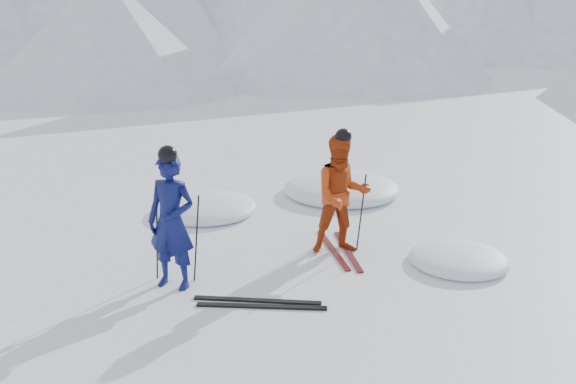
# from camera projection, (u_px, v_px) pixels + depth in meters

# --- Properties ---
(ground) EXTENTS (160.00, 160.00, 0.00)m
(ground) POSITION_uv_depth(u_px,v_px,m) (384.00, 283.00, 8.61)
(ground) COLOR white
(ground) RESTS_ON ground
(skier_blue) EXTENTS (0.74, 0.53, 1.90)m
(skier_blue) POSITION_uv_depth(u_px,v_px,m) (171.00, 222.00, 8.25)
(skier_blue) COLOR #0C124D
(skier_blue) RESTS_ON ground
(skier_red) EXTENTS (1.12, 1.01, 1.88)m
(skier_red) POSITION_uv_depth(u_px,v_px,m) (342.00, 195.00, 9.50)
(skier_red) COLOR #AF350E
(skier_red) RESTS_ON ground
(pole_blue_left) EXTENTS (0.13, 0.09, 1.26)m
(pole_blue_left) POSITION_uv_depth(u_px,v_px,m) (157.00, 238.00, 8.55)
(pole_blue_left) COLOR black
(pole_blue_left) RESTS_ON ground
(pole_blue_right) EXTENTS (0.13, 0.07, 1.26)m
(pole_blue_right) POSITION_uv_depth(u_px,v_px,m) (196.00, 239.00, 8.52)
(pole_blue_right) COLOR black
(pole_blue_right) RESTS_ON ground
(pole_red_left) EXTENTS (0.12, 0.10, 1.25)m
(pole_red_left) POSITION_uv_depth(u_px,v_px,m) (325.00, 208.00, 9.89)
(pole_red_left) COLOR black
(pole_red_left) RESTS_ON ground
(pole_red_right) EXTENTS (0.12, 0.09, 1.25)m
(pole_red_right) POSITION_uv_depth(u_px,v_px,m) (361.00, 212.00, 9.66)
(pole_red_right) COLOR black
(pole_red_right) RESTS_ON ground
(ski_worn_left) EXTENTS (0.79, 1.58, 0.03)m
(ski_worn_left) POSITION_uv_depth(u_px,v_px,m) (333.00, 250.00, 9.79)
(ski_worn_left) COLOR black
(ski_worn_left) RESTS_ON ground
(ski_worn_right) EXTENTS (0.68, 1.62, 0.03)m
(ski_worn_right) POSITION_uv_depth(u_px,v_px,m) (348.00, 251.00, 9.74)
(ski_worn_right) COLOR black
(ski_worn_right) RESTS_ON ground
(ski_loose_a) EXTENTS (1.70, 0.30, 0.03)m
(ski_loose_a) POSITION_uv_depth(u_px,v_px,m) (257.00, 300.00, 8.06)
(ski_loose_a) COLOR black
(ski_loose_a) RESTS_ON ground
(ski_loose_b) EXTENTS (1.69, 0.36, 0.03)m
(ski_loose_b) POSITION_uv_depth(u_px,v_px,m) (262.00, 306.00, 7.90)
(ski_loose_b) COLOR black
(ski_loose_b) RESTS_ON ground
(snow_lumps) EXTENTS (6.34, 5.24, 0.53)m
(snow_lumps) POSITION_uv_depth(u_px,v_px,m) (315.00, 207.00, 12.01)
(snow_lumps) COLOR white
(snow_lumps) RESTS_ON ground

